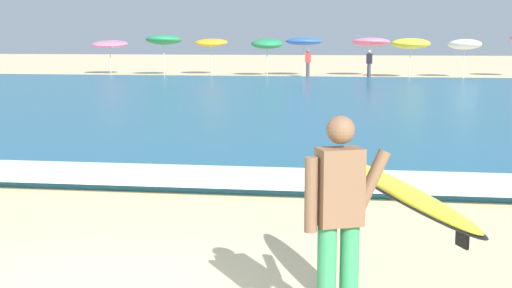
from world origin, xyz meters
name	(u,v)px	position (x,y,z in m)	size (l,w,h in m)	color
sea	(290,101)	(0.00, 18.18, 0.07)	(120.00, 28.00, 0.14)	#1E6084
surf_foam	(212,176)	(0.00, 4.78, 0.15)	(120.00, 1.70, 0.01)	white
surfer_with_board	(366,205)	(2.29, -0.33, 1.03)	(1.32, 2.36, 1.73)	#338E56
beach_umbrella_0	(110,44)	(-12.65, 35.23, 1.84)	(2.18, 2.20, 2.14)	beige
beach_umbrella_1	(164,40)	(-9.06, 34.54, 2.10)	(2.15, 2.18, 2.46)	beige
beach_umbrella_2	(211,43)	(-6.42, 35.77, 1.94)	(1.98, 2.01, 2.24)	beige
beach_umbrella_3	(267,44)	(-2.86, 34.63, 1.88)	(1.87, 1.91, 2.24)	beige
beach_umbrella_4	(304,41)	(-0.75, 35.19, 2.01)	(2.19, 2.19, 2.26)	beige
beach_umbrella_5	(371,42)	(3.14, 35.66, 1.98)	(2.25, 2.28, 2.30)	beige
beach_umbrella_6	(411,44)	(5.31, 34.19, 1.91)	(2.19, 2.19, 2.21)	beige
beach_umbrella_7	(465,44)	(8.36, 34.75, 1.86)	(1.86, 1.90, 2.22)	beige
beachgoer_near_row_left	(308,62)	(-0.41, 33.81, 0.84)	(0.32, 0.20, 1.58)	#383842
beachgoer_near_row_mid	(369,63)	(3.01, 32.55, 0.84)	(0.32, 0.20, 1.58)	#383842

